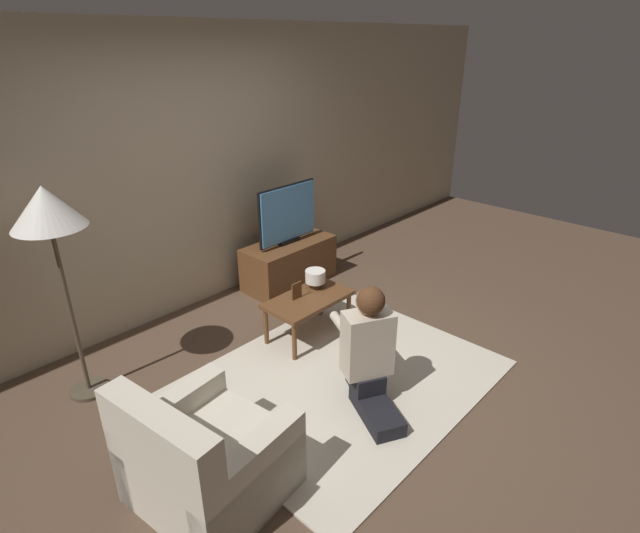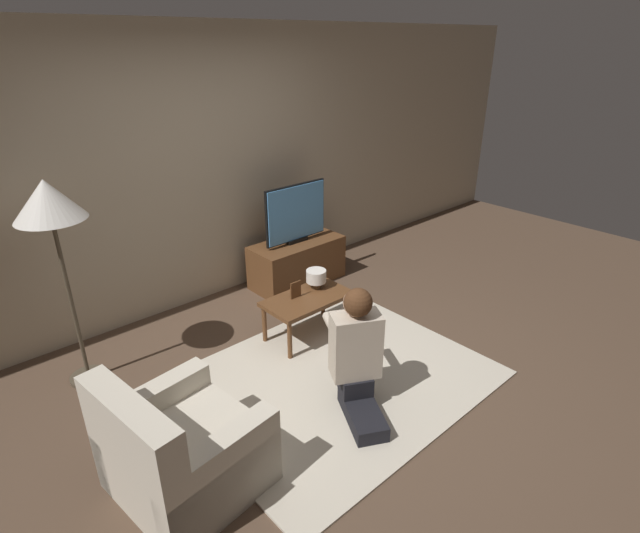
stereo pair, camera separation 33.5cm
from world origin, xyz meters
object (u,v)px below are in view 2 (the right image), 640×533
floor_lamp (49,209)px  coffee_table (307,302)px  person_kneeling (357,351)px  table_lamp (316,277)px  armchair (182,453)px  tv (296,213)px

floor_lamp → coffee_table: bearing=-22.3°
person_kneeling → floor_lamp: bearing=-22.6°
coffee_table → floor_lamp: (-1.68, 0.69, 1.05)m
table_lamp → coffee_table: bearing=-154.7°
armchair → table_lamp: armchair is taller
coffee_table → table_lamp: 0.25m
table_lamp → floor_lamp: bearing=162.0°
tv → armchair: size_ratio=0.87×
coffee_table → floor_lamp: size_ratio=0.48×
floor_lamp → person_kneeling: 2.29m
tv → armchair: 2.85m
armchair → person_kneeling: bearing=-104.1°
armchair → table_lamp: bearing=-71.2°
coffee_table → tv: bearing=55.2°
tv → person_kneeling: tv is taller
coffee_table → floor_lamp: floor_lamp is taller
coffee_table → person_kneeling: 1.01m
floor_lamp → person_kneeling: size_ratio=1.71×
floor_lamp → armchair: 1.85m
armchair → person_kneeling: person_kneeling is taller
coffee_table → person_kneeling: bearing=-110.9°
coffee_table → person_kneeling: size_ratio=0.82×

